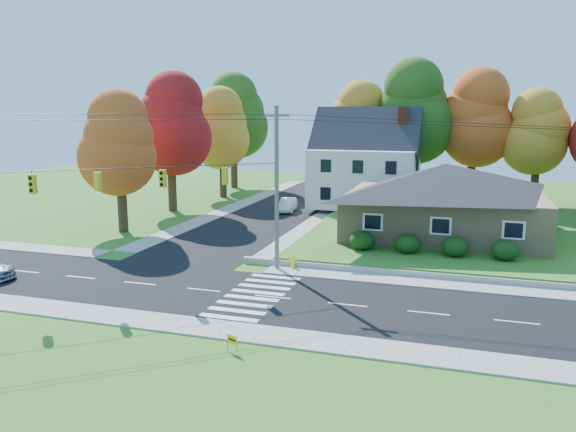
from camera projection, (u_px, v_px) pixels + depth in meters
name	position (u px, v px, depth m)	size (l,w,h in m)	color
ground	(273.00, 297.00, 29.55)	(120.00, 120.00, 0.00)	#3D7923
road_main	(273.00, 297.00, 29.55)	(90.00, 8.00, 0.02)	black
road_cross	(282.00, 209.00, 56.29)	(8.00, 44.00, 0.02)	black
sidewalk_north	(299.00, 271.00, 34.23)	(90.00, 2.00, 0.08)	#9C9A90
sidewalk_south	(236.00, 331.00, 24.85)	(90.00, 2.00, 0.08)	#9C9A90
lawn	(509.00, 230.00, 45.36)	(30.00, 30.00, 0.50)	#3D7923
ranch_house	(444.00, 199.00, 41.60)	(14.60, 10.60, 5.40)	tan
colonial_house	(366.00, 164.00, 54.96)	(10.40, 8.40, 9.60)	silver
hedge_row	(431.00, 245.00, 36.32)	(10.70, 1.70, 1.27)	#163A10
traffic_infrastructure	(278.00, 197.00, 29.92)	(38.10, 10.66, 10.00)	#666059
tree_lot_0	(357.00, 124.00, 60.51)	(6.72, 6.72, 12.51)	#3F2A19
tree_lot_1	(413.00, 112.00, 57.57)	(7.84, 7.84, 14.60)	#3F2A19
tree_lot_2	(474.00, 119.00, 56.85)	(7.28, 7.28, 13.56)	#3F2A19
tree_lot_3	(539.00, 133.00, 54.39)	(6.16, 6.16, 11.47)	#3F2A19
tree_west_0	(119.00, 144.00, 44.51)	(6.16, 6.16, 11.47)	#3F2A19
tree_west_1	(170.00, 124.00, 53.95)	(7.28, 7.28, 13.56)	#3F2A19
tree_west_2	(222.00, 128.00, 63.15)	(6.72, 6.72, 12.51)	#3F2A19
tree_west_3	(233.00, 116.00, 71.01)	(7.84, 7.84, 14.60)	#3F2A19
white_car	(287.00, 205.00, 54.79)	(1.39, 3.98, 1.31)	silver
fire_hydrant	(293.00, 262.00, 34.91)	(0.47, 0.37, 0.83)	#FFF821
yard_sign	(232.00, 340.00, 22.78)	(0.53, 0.26, 0.71)	black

